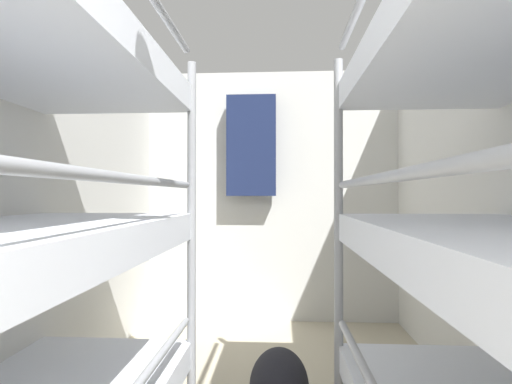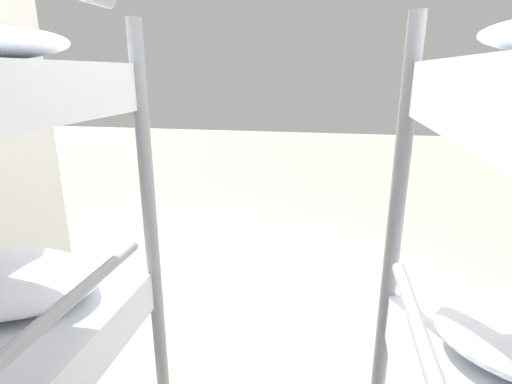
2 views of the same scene
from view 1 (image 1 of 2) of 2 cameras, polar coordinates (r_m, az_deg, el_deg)
name	(u,v)px [view 1 (image 1 of 2)]	position (r m, az deg, el deg)	size (l,w,h in m)	color
wall_back	(272,196)	(3.72, 2.24, -0.58)	(2.42, 0.06, 2.30)	silver
duffel_bag	(279,384)	(2.35, 3.32, -25.67)	(0.31, 0.63, 0.31)	black
hanging_coat	(251,146)	(3.60, -0.67, 6.61)	(0.44, 0.12, 0.90)	#192347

